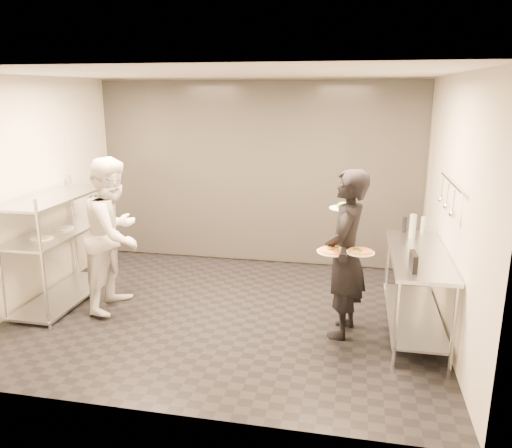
% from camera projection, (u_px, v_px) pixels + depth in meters
% --- Properties ---
extents(room_shell, '(5.00, 4.00, 2.80)m').
position_uv_depth(room_shell, '(246.00, 183.00, 6.82)').
color(room_shell, black).
rests_on(room_shell, ground).
extents(pass_rack, '(0.60, 1.60, 1.50)m').
position_uv_depth(pass_rack, '(60.00, 242.00, 6.28)').
color(pass_rack, silver).
rests_on(pass_rack, ground).
extents(prep_counter, '(0.60, 1.80, 0.92)m').
position_uv_depth(prep_counter, '(416.00, 277.00, 5.49)').
color(prep_counter, silver).
rests_on(prep_counter, ground).
extents(utensil_rail, '(0.07, 1.20, 0.31)m').
position_uv_depth(utensil_rail, '(448.00, 197.00, 5.21)').
color(utensil_rail, silver).
rests_on(utensil_rail, room_shell).
extents(waiter, '(0.55, 0.74, 1.84)m').
position_uv_depth(waiter, '(345.00, 255.00, 5.34)').
color(waiter, black).
rests_on(waiter, ground).
extents(chef, '(0.72, 0.92, 1.87)m').
position_uv_depth(chef, '(114.00, 234.00, 6.04)').
color(chef, silver).
rests_on(chef, ground).
extents(pizza_plate_near, '(0.33, 0.33, 0.05)m').
position_uv_depth(pizza_plate_near, '(333.00, 251.00, 5.13)').
color(pizza_plate_near, white).
rests_on(pizza_plate_near, waiter).
extents(pizza_plate_far, '(0.29, 0.29, 0.05)m').
position_uv_depth(pizza_plate_far, '(360.00, 252.00, 5.07)').
color(pizza_plate_far, white).
rests_on(pizza_plate_far, waiter).
extents(salad_plate, '(0.31, 0.31, 0.07)m').
position_uv_depth(salad_plate, '(343.00, 207.00, 5.53)').
color(salad_plate, white).
rests_on(salad_plate, waiter).
extents(pos_monitor, '(0.06, 0.25, 0.18)m').
position_uv_depth(pos_monitor, '(413.00, 262.00, 4.84)').
color(pos_monitor, black).
rests_on(pos_monitor, prep_counter).
extents(bottle_green, '(0.08, 0.08, 0.28)m').
position_uv_depth(bottle_green, '(413.00, 226.00, 5.94)').
color(bottle_green, gray).
rests_on(bottle_green, prep_counter).
extents(bottle_clear, '(0.06, 0.06, 0.21)m').
position_uv_depth(bottle_clear, '(423.00, 225.00, 6.12)').
color(bottle_clear, gray).
rests_on(bottle_clear, prep_counter).
extents(bottle_dark, '(0.06, 0.06, 0.19)m').
position_uv_depth(bottle_dark, '(404.00, 224.00, 6.17)').
color(bottle_dark, black).
rests_on(bottle_dark, prep_counter).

